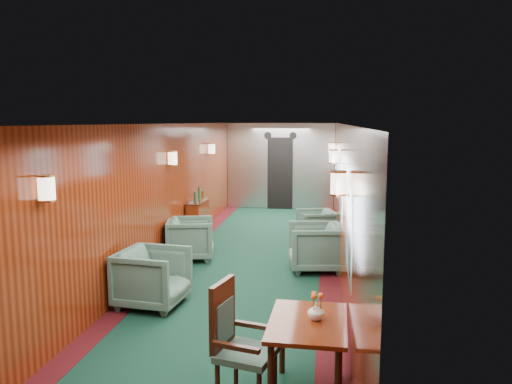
% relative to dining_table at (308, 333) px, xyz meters
% --- Properties ---
extents(room, '(12.00, 12.10, 2.40)m').
position_rel_dining_table_xyz_m(room, '(-1.14, 3.77, 1.03)').
color(room, '#0E3223').
rests_on(room, ground).
extents(bulkhead, '(2.98, 0.17, 2.39)m').
position_rel_dining_table_xyz_m(bulkhead, '(-1.14, 9.68, 0.58)').
color(bulkhead, silver).
rests_on(bulkhead, ground).
extents(windows_right, '(0.02, 8.60, 0.80)m').
position_rel_dining_table_xyz_m(windows_right, '(0.35, 4.02, 0.85)').
color(windows_right, '#ACAFB3').
rests_on(windows_right, ground).
extents(wall_sconces, '(2.97, 7.97, 0.25)m').
position_rel_dining_table_xyz_m(wall_sconces, '(-1.14, 4.34, 1.19)').
color(wall_sconces, '#FFEBC6').
rests_on(wall_sconces, ground).
extents(dining_table, '(0.69, 0.97, 0.72)m').
position_rel_dining_table_xyz_m(dining_table, '(0.00, 0.00, 0.00)').
color(dining_table, maroon).
rests_on(dining_table, ground).
extents(side_chair, '(0.58, 0.59, 1.08)m').
position_rel_dining_table_xyz_m(side_chair, '(-0.61, -0.14, -0.02)').
color(side_chair, '#1A3E36').
rests_on(side_chair, ground).
extents(credenza, '(0.29, 0.91, 1.09)m').
position_rel_dining_table_xyz_m(credenza, '(-2.48, 5.71, -0.18)').
color(credenza, maroon).
rests_on(credenza, ground).
extents(flower_vase, '(0.18, 0.18, 0.15)m').
position_rel_dining_table_xyz_m(flower_vase, '(0.07, 0.03, 0.19)').
color(flower_vase, silver).
rests_on(flower_vase, dining_table).
extents(armchair_left_near, '(0.94, 0.92, 0.77)m').
position_rel_dining_table_xyz_m(armchair_left_near, '(-2.12, 1.97, -0.22)').
color(armchair_left_near, '#1A3E36').
rests_on(armchair_left_near, ground).
extents(armchair_left_far, '(0.97, 0.95, 0.74)m').
position_rel_dining_table_xyz_m(armchair_left_far, '(-2.23, 4.25, -0.23)').
color(armchair_left_far, '#1A3E36').
rests_on(armchair_left_far, ground).
extents(armchair_right_near, '(0.96, 0.94, 0.78)m').
position_rel_dining_table_xyz_m(armchair_right_near, '(-0.02, 3.89, -0.21)').
color(armchair_right_near, '#1A3E36').
rests_on(armchair_right_near, ground).
extents(armchair_right_far, '(0.89, 0.87, 0.66)m').
position_rel_dining_table_xyz_m(armchair_right_far, '(-0.05, 5.86, -0.27)').
color(armchair_right_far, '#1A3E36').
rests_on(armchair_right_far, ground).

